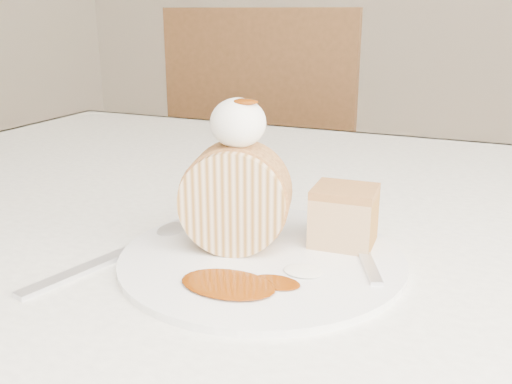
% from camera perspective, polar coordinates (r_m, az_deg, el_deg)
% --- Properties ---
extents(table, '(1.40, 0.90, 0.75)m').
position_cam_1_polar(table, '(0.66, 8.04, -9.58)').
color(table, white).
rests_on(table, ground).
extents(chair_far, '(0.50, 0.50, 0.97)m').
position_cam_1_polar(chair_far, '(1.51, 1.60, 1.96)').
color(chair_far, brown).
rests_on(chair_far, ground).
extents(plate, '(0.26, 0.26, 0.01)m').
position_cam_1_polar(plate, '(0.51, 0.60, -6.63)').
color(plate, white).
rests_on(plate, table).
extents(roulade_slice, '(0.10, 0.07, 0.09)m').
position_cam_1_polar(roulade_slice, '(0.51, -2.09, -0.63)').
color(roulade_slice, beige).
rests_on(roulade_slice, plate).
extents(cake_chunk, '(0.06, 0.05, 0.05)m').
position_cam_1_polar(cake_chunk, '(0.53, 8.77, -2.73)').
color(cake_chunk, tan).
rests_on(cake_chunk, plate).
extents(whipped_cream, '(0.05, 0.05, 0.04)m').
position_cam_1_polar(whipped_cream, '(0.49, -1.81, 6.94)').
color(whipped_cream, white).
rests_on(whipped_cream, roulade_slice).
extents(caramel_drizzle, '(0.02, 0.02, 0.01)m').
position_cam_1_polar(caramel_drizzle, '(0.48, -1.17, 9.64)').
color(caramel_drizzle, '#6E2C04').
rests_on(caramel_drizzle, whipped_cream).
extents(caramel_pool, '(0.08, 0.06, 0.00)m').
position_cam_1_polar(caramel_pool, '(0.45, -2.82, -9.16)').
color(caramel_pool, '#6E2C04').
rests_on(caramel_pool, plate).
extents(fork, '(0.08, 0.15, 0.00)m').
position_cam_1_polar(fork, '(0.51, 10.85, -6.33)').
color(fork, silver).
rests_on(fork, plate).
extents(spoon, '(0.07, 0.18, 0.00)m').
position_cam_1_polar(spoon, '(0.52, -15.81, -7.04)').
color(spoon, silver).
rests_on(spoon, table).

